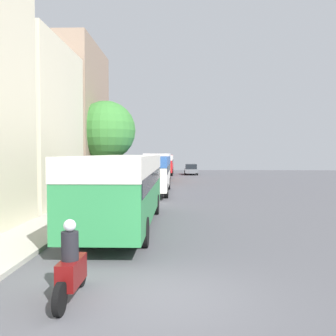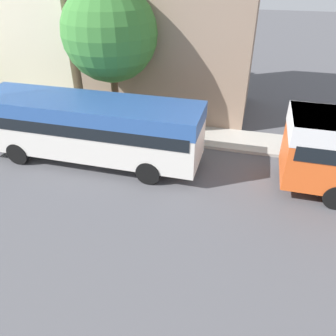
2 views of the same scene
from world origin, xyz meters
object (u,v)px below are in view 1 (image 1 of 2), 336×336
object	(u,v)px
bus_following	(153,169)
bus_rear	(164,162)
bus_lead	(123,181)
car_crossing	(191,169)
pedestrian_near_curb	(64,200)
bus_third_in_line	(158,163)
motorcycle_behind_lead	(71,268)

from	to	relation	value
bus_following	bus_rear	distance (m)	24.70
bus_lead	car_crossing	size ratio (longest dim) A/B	2.58
bus_rear	pedestrian_near_curb	xyz separation A→B (m)	(-3.11, -36.72, -0.87)
bus_lead	bus_following	bearing A→B (deg)	88.48
bus_third_in_line	pedestrian_near_curb	distance (m)	25.51
bus_following	bus_rear	world-z (taller)	bus_following
bus_third_in_line	pedestrian_near_curb	size ratio (longest dim) A/B	6.50
bus_following	bus_rear	size ratio (longest dim) A/B	1.04
bus_third_in_line	motorcycle_behind_lead	world-z (taller)	bus_third_in_line
bus_following	bus_third_in_line	size ratio (longest dim) A/B	0.93
bus_lead	bus_third_in_line	world-z (taller)	bus_third_in_line
bus_lead	car_crossing	distance (m)	38.25
bus_lead	bus_third_in_line	xyz separation A→B (m)	(0.10, 26.44, 0.03)
bus_rear	bus_third_in_line	bearing A→B (deg)	-90.85
bus_rear	motorcycle_behind_lead	distance (m)	45.65
motorcycle_behind_lead	bus_rear	bearing A→B (deg)	89.74
bus_following	pedestrian_near_curb	world-z (taller)	bus_following
bus_following	pedestrian_near_curb	size ratio (longest dim) A/B	6.07
bus_third_in_line	bus_rear	size ratio (longest dim) A/B	1.11
bus_lead	motorcycle_behind_lead	world-z (taller)	bus_lead
motorcycle_behind_lead	bus_following	bearing A→B (deg)	89.21
pedestrian_near_curb	bus_third_in_line	bearing A→B (deg)	83.37
motorcycle_behind_lead	car_crossing	xyz separation A→B (m)	(4.09, 45.80, 0.10)
bus_third_in_line	car_crossing	distance (m)	12.31
bus_lead	bus_following	world-z (taller)	bus_lead
bus_third_in_line	motorcycle_behind_lead	xyz separation A→B (m)	(-0.04, -34.24, -1.30)
bus_following	motorcycle_behind_lead	world-z (taller)	bus_following
bus_lead	car_crossing	bearing A→B (deg)	83.77
pedestrian_near_curb	bus_rear	bearing A→B (deg)	85.16
bus_lead	bus_rear	world-z (taller)	bus_lead
bus_third_in_line	bus_rear	world-z (taller)	bus_third_in_line
bus_lead	bus_rear	xyz separation A→B (m)	(0.27, 37.84, -0.11)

